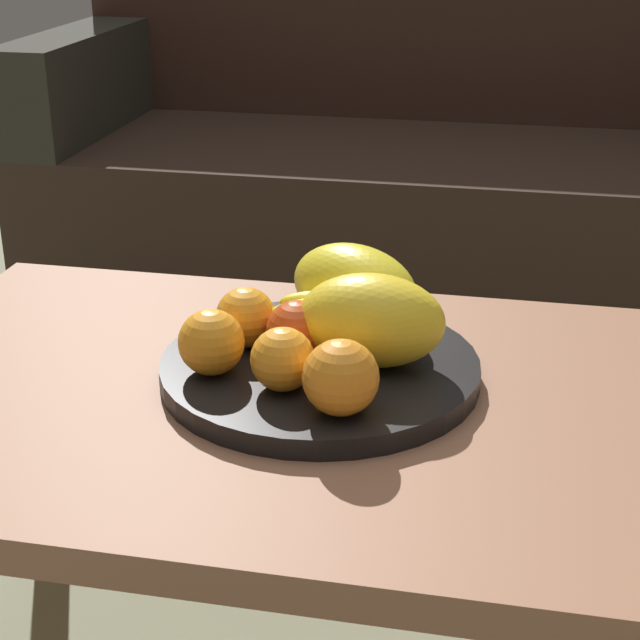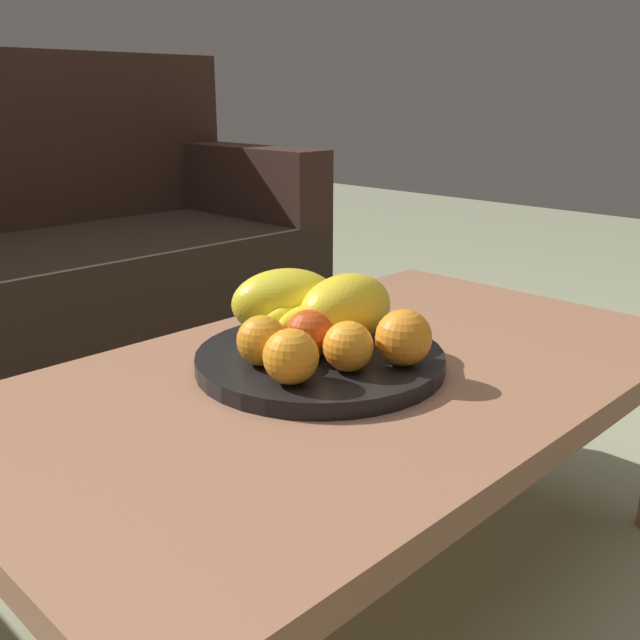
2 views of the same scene
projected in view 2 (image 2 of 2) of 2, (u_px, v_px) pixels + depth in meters
ground_plane at (349, 585)px, 1.19m from camera, size 8.00×8.00×0.00m
coffee_table at (352, 393)px, 1.08m from camera, size 1.13×0.66×0.39m
couch at (4, 280)px, 1.91m from camera, size 1.70×0.70×0.90m
fruit_bowl at (320, 360)px, 1.07m from camera, size 0.37×0.37×0.03m
melon_large_front at (346, 309)px, 1.09m from camera, size 0.17×0.11×0.11m
melon_smaller_beside at (285, 302)px, 1.13m from camera, size 0.20×0.17×0.11m
orange_front at (348, 346)px, 0.99m from camera, size 0.07×0.07×0.07m
orange_left at (262, 341)px, 1.01m from camera, size 0.07×0.07×0.07m
orange_right at (404, 338)px, 1.01m from camera, size 0.08×0.08×0.08m
orange_back at (291, 357)px, 0.94m from camera, size 0.08×0.08×0.08m
apple_front at (310, 334)px, 1.03m from camera, size 0.07×0.07×0.07m
banana_bunch at (296, 324)px, 1.11m from camera, size 0.16×0.15×0.06m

